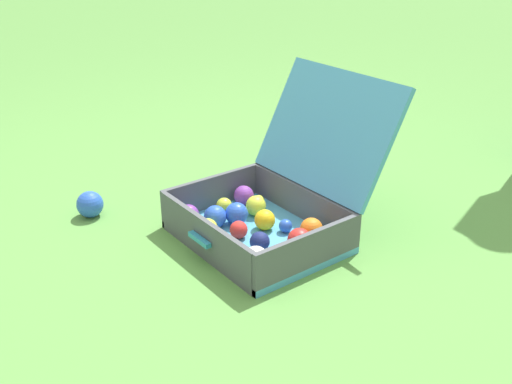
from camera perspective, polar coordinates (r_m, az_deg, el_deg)
ground_plane at (r=2.07m, az=0.20°, el=-4.70°), size 16.00×16.00×0.00m
open_suitcase at (r=2.06m, az=1.38°, el=-1.29°), size 0.56×0.67×0.54m
stray_ball_on_grass at (r=2.30m, az=-15.72°, el=-1.15°), size 0.10×0.10×0.10m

